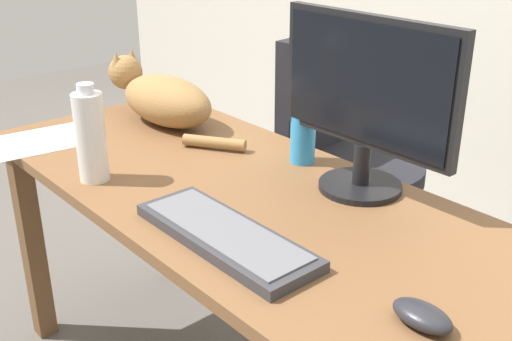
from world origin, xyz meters
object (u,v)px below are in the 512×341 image
(office_chair, at_px, (343,195))
(computer_mouse, at_px, (422,316))
(cat, at_px, (162,97))
(monitor, at_px, (366,99))
(water_bottle, at_px, (91,136))
(spray_bottle, at_px, (303,123))
(keyboard, at_px, (225,235))

(office_chair, relative_size, computer_mouse, 8.66)
(cat, bearing_deg, computer_mouse, -11.94)
(cat, bearing_deg, office_chair, 58.34)
(monitor, distance_m, water_bottle, 0.66)
(monitor, relative_size, cat, 0.78)
(office_chair, relative_size, spray_bottle, 4.07)
(office_chair, xyz_separation_m, cat, (-0.31, -0.51, 0.38))
(keyboard, xyz_separation_m, water_bottle, (-0.45, -0.05, 0.10))
(cat, distance_m, water_bottle, 0.45)
(keyboard, distance_m, water_bottle, 0.47)
(water_bottle, bearing_deg, monitor, 44.17)
(keyboard, height_order, spray_bottle, spray_bottle)
(monitor, distance_m, cat, 0.74)
(spray_bottle, bearing_deg, computer_mouse, -28.80)
(monitor, bearing_deg, spray_bottle, 175.83)
(water_bottle, height_order, spray_bottle, water_bottle)
(computer_mouse, bearing_deg, office_chair, 137.57)
(keyboard, bearing_deg, office_chair, 115.55)
(keyboard, xyz_separation_m, cat, (-0.71, 0.31, 0.07))
(monitor, distance_m, computer_mouse, 0.57)
(office_chair, bearing_deg, keyboard, -64.45)
(office_chair, bearing_deg, spray_bottle, -64.31)
(keyboard, relative_size, spray_bottle, 1.88)
(office_chair, bearing_deg, monitor, -45.98)
(monitor, distance_m, keyboard, 0.45)
(office_chair, distance_m, monitor, 0.79)
(computer_mouse, distance_m, water_bottle, 0.89)
(water_bottle, relative_size, spray_bottle, 1.05)
(office_chair, bearing_deg, computer_mouse, -42.43)
(computer_mouse, bearing_deg, keyboard, -170.22)
(office_chair, height_order, keyboard, office_chair)
(office_chair, distance_m, water_bottle, 0.97)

